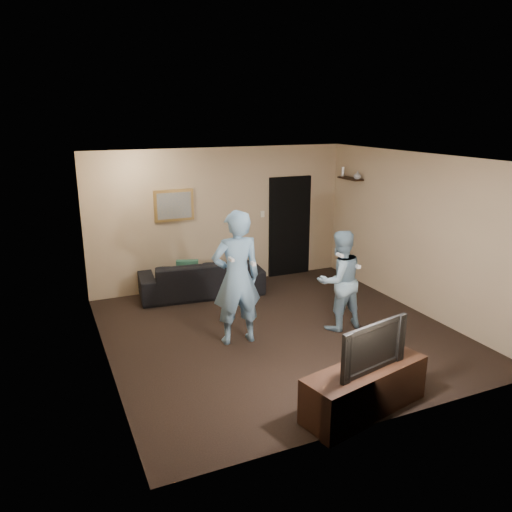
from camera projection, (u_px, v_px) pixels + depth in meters
name	position (u px, v px, depth m)	size (l,w,h in m)	color
ground	(279.00, 332.00, 7.57)	(5.00, 5.00, 0.00)	black
ceiling	(281.00, 158.00, 6.85)	(5.00, 5.00, 0.04)	silver
wall_back	(221.00, 217.00, 9.40)	(5.00, 0.04, 2.60)	tan
wall_front	(391.00, 309.00, 5.01)	(5.00, 0.04, 2.60)	tan
wall_left	(101.00, 271.00, 6.24)	(0.04, 5.00, 2.60)	tan
wall_right	(416.00, 233.00, 8.17)	(0.04, 5.00, 2.60)	tan
sofa	(201.00, 277.00, 9.06)	(2.21, 0.86, 0.65)	black
throw_pillow	(188.00, 271.00, 8.92)	(0.39, 0.12, 0.39)	#184A3A
painting_frame	(174.00, 205.00, 8.95)	(0.72, 0.05, 0.57)	olive
painting_canvas	(174.00, 206.00, 8.93)	(0.62, 0.01, 0.47)	slate
doorway	(290.00, 226.00, 10.02)	(0.90, 0.06, 2.00)	black
light_switch	(262.00, 214.00, 9.71)	(0.08, 0.02, 0.12)	silver
wall_shelf	(350.00, 179.00, 9.52)	(0.20, 0.60, 0.03)	black
shelf_vase	(357.00, 175.00, 9.30)	(0.14, 0.14, 0.15)	#AEAEB3
shelf_figurine	(343.00, 172.00, 9.73)	(0.06, 0.06, 0.18)	silver
tv_console	(365.00, 390.00, 5.52)	(1.53, 0.49, 0.55)	black
television	(368.00, 344.00, 5.37)	(0.96, 0.13, 0.55)	black
wii_player_left	(237.00, 278.00, 7.00)	(0.74, 0.54, 1.94)	#6F9CC1
wii_player_right	(339.00, 280.00, 7.51)	(0.77, 0.62, 1.54)	#7FA3B9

